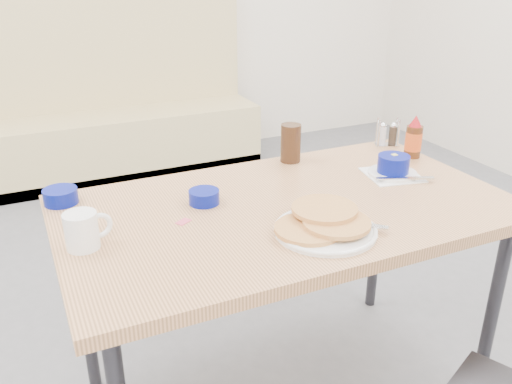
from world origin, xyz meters
name	(u,v)px	position (x,y,z in m)	size (l,w,h in m)	color
booth_bench	(124,123)	(0.00, 2.78, 0.35)	(1.90, 0.56, 1.22)	#CBB77C
dining_table	(287,222)	(0.00, 0.25, 0.70)	(1.40, 0.80, 0.76)	tan
pancake_plate	(324,225)	(0.01, 0.05, 0.78)	(0.31, 0.29, 0.05)	white
coffee_mug	(83,230)	(-0.62, 0.24, 0.81)	(0.13, 0.09, 0.10)	white
grits_setting	(393,167)	(0.45, 0.31, 0.79)	(0.21, 0.22, 0.08)	white
creamer_bowl	(61,196)	(-0.64, 0.56, 0.78)	(0.11, 0.11, 0.05)	#051076
butter_bowl	(204,197)	(-0.23, 0.37, 0.78)	(0.10, 0.10, 0.04)	#051076
amber_tumbler	(291,143)	(0.19, 0.59, 0.83)	(0.08, 0.08, 0.14)	#331D10
condiment_caddy	(387,136)	(0.64, 0.59, 0.80)	(0.11, 0.09, 0.11)	silver
syrup_bottle	(414,139)	(0.64, 0.43, 0.83)	(0.06, 0.06, 0.16)	#47230F
sugar_wrapper	(183,222)	(-0.33, 0.27, 0.76)	(0.04, 0.03, 0.00)	#D74760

